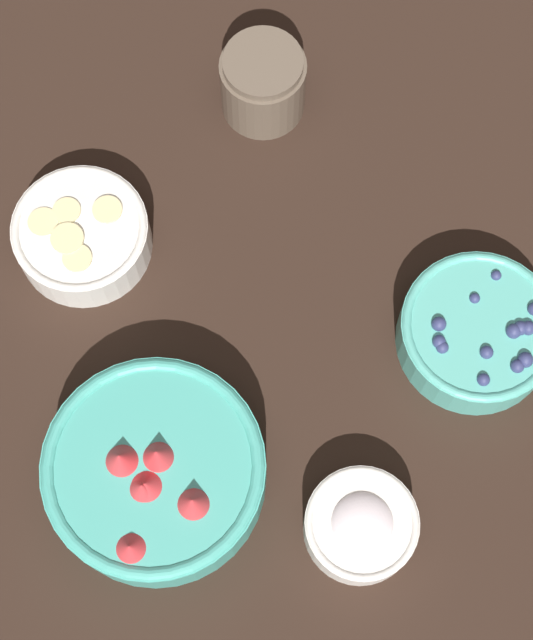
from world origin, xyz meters
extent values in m
plane|color=black|center=(0.00, 0.00, 0.00)|extent=(4.00, 4.00, 0.00)
cylinder|color=#47AD9E|center=(-0.01, 0.15, 0.03)|extent=(0.21, 0.21, 0.06)
torus|color=#47AD9E|center=(-0.01, 0.15, 0.06)|extent=(0.21, 0.21, 0.01)
cylinder|color=red|center=(-0.01, 0.15, 0.05)|extent=(0.17, 0.17, 0.02)
cone|color=red|center=(-0.06, 0.15, 0.08)|extent=(0.05, 0.05, 0.03)
cone|color=red|center=(-0.01, 0.14, 0.08)|extent=(0.05, 0.05, 0.03)
cone|color=red|center=(-0.05, 0.21, 0.07)|extent=(0.05, 0.05, 0.02)
cone|color=red|center=(-0.02, 0.17, 0.07)|extent=(0.04, 0.04, 0.02)
cone|color=red|center=(-0.02, 0.17, 0.07)|extent=(0.04, 0.04, 0.02)
cone|color=red|center=(0.01, 0.16, 0.07)|extent=(0.05, 0.05, 0.03)
cylinder|color=#56B7A8|center=(-0.13, -0.18, 0.02)|extent=(0.16, 0.16, 0.05)
torus|color=#56B7A8|center=(-0.13, -0.18, 0.05)|extent=(0.16, 0.16, 0.01)
cylinder|color=navy|center=(-0.13, -0.18, 0.04)|extent=(0.13, 0.13, 0.01)
sphere|color=navy|center=(-0.12, -0.13, 0.05)|extent=(0.01, 0.01, 0.01)
sphere|color=navy|center=(-0.19, -0.17, 0.05)|extent=(0.01, 0.01, 0.01)
sphere|color=navy|center=(-0.16, -0.19, 0.05)|extent=(0.02, 0.02, 0.02)
sphere|color=navy|center=(-0.16, -0.20, 0.05)|extent=(0.01, 0.01, 0.01)
sphere|color=navy|center=(-0.17, -0.14, 0.05)|extent=(0.01, 0.01, 0.01)
sphere|color=navy|center=(-0.16, -0.16, 0.05)|extent=(0.01, 0.01, 0.01)
sphere|color=navy|center=(-0.19, -0.18, 0.05)|extent=(0.02, 0.02, 0.02)
sphere|color=navy|center=(-0.17, -0.21, 0.05)|extent=(0.01, 0.01, 0.01)
sphere|color=navy|center=(-0.11, -0.23, 0.05)|extent=(0.01, 0.01, 0.01)
sphere|color=navy|center=(-0.11, -0.19, 0.05)|extent=(0.01, 0.01, 0.01)
sphere|color=navy|center=(-0.12, -0.13, 0.05)|extent=(0.01, 0.01, 0.01)
sphere|color=navy|center=(-0.10, -0.15, 0.05)|extent=(0.01, 0.01, 0.01)
cylinder|color=white|center=(0.22, 0.03, 0.02)|extent=(0.14, 0.14, 0.05)
torus|color=white|center=(0.22, 0.03, 0.05)|extent=(0.14, 0.14, 0.01)
cylinder|color=beige|center=(0.22, 0.03, 0.04)|extent=(0.11, 0.11, 0.01)
cylinder|color=beige|center=(0.22, 0.00, 0.05)|extent=(0.03, 0.03, 0.01)
cylinder|color=beige|center=(0.22, 0.05, 0.05)|extent=(0.03, 0.03, 0.01)
cylinder|color=beige|center=(0.25, 0.05, 0.05)|extent=(0.03, 0.03, 0.00)
cylinder|color=beige|center=(0.20, 0.06, 0.05)|extent=(0.03, 0.03, 0.01)
cylinder|color=beige|center=(0.25, 0.03, 0.05)|extent=(0.03, 0.03, 0.00)
cylinder|color=white|center=(-0.18, 0.05, 0.02)|extent=(0.11, 0.11, 0.04)
torus|color=white|center=(-0.18, 0.05, 0.04)|extent=(0.11, 0.11, 0.01)
cylinder|color=white|center=(-0.18, 0.05, 0.04)|extent=(0.09, 0.09, 0.01)
ellipsoid|color=white|center=(-0.18, 0.05, 0.04)|extent=(0.06, 0.06, 0.03)
cylinder|color=brown|center=(0.21, -0.22, 0.04)|extent=(0.09, 0.09, 0.08)
cylinder|color=#512D1E|center=(0.21, -0.22, 0.03)|extent=(0.08, 0.08, 0.06)
cylinder|color=brown|center=(0.21, -0.22, 0.08)|extent=(0.08, 0.08, 0.01)
camera|label=1|loc=(-0.22, 0.21, 1.04)|focal=60.00mm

